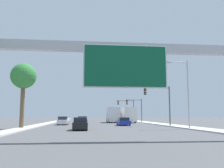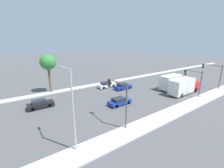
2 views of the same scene
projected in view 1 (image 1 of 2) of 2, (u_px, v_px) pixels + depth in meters
The scene contains 14 objects.
sidewalk_right at pixel (144, 122), 60.66m from camera, with size 3.00×120.00×0.15m.
median_strip_left at pixel (52, 122), 58.40m from camera, with size 2.00×120.00×0.15m.
sign_gantry at pixel (125, 59), 18.67m from camera, with size 20.28×0.73×7.17m.
car_mid_right at pixel (123, 122), 42.38m from camera, with size 1.89×4.34×1.36m.
car_far_right at pixel (63, 121), 45.39m from camera, with size 1.77×4.68×1.51m.
car_near_center at pixel (80, 124), 29.62m from camera, with size 1.71×4.37×1.50m.
car_mid_left at pixel (83, 121), 48.21m from camera, with size 1.88×4.37×1.52m.
truck_box_primary at pixel (113, 115), 58.79m from camera, with size 2.49×7.88×3.55m.
truck_box_secondary at pixel (128, 115), 58.14m from camera, with size 2.50×8.97×3.49m.
traffic_light_near_intersection at pixel (161, 99), 39.22m from camera, with size 4.35×0.32×6.33m.
traffic_light_mid_block at pixel (136, 106), 58.91m from camera, with size 3.91×0.32×5.62m.
traffic_light_far_intersection at pixel (128, 107), 68.79m from camera, with size 4.78×0.32×5.98m.
palm_tree_background at pixel (23, 77), 33.28m from camera, with size 3.38×3.38×8.65m.
street_lamp_right at pixel (185, 88), 32.45m from camera, with size 2.88×0.28×8.87m.
Camera 1 is at (-2.87, -0.20, 1.78)m, focal length 40.00 mm.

